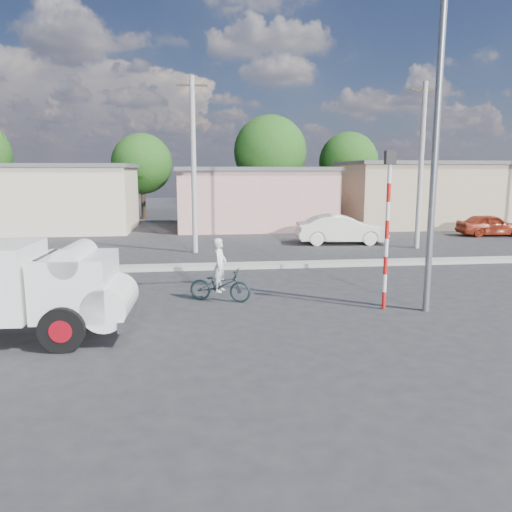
{
  "coord_description": "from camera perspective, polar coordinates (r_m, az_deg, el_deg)",
  "views": [
    {
      "loc": [
        -2.02,
        -11.48,
        3.85
      ],
      "look_at": [
        -0.2,
        3.17,
        1.3
      ],
      "focal_mm": 35.0,
      "sensor_mm": 36.0,
      "label": 1
    }
  ],
  "objects": [
    {
      "name": "cyclist",
      "position": [
        14.76,
        -4.14,
        -2.18
      ],
      "size": [
        0.55,
        0.67,
        1.58
      ],
      "primitive_type": "imported",
      "rotation": [
        0.0,
        0.0,
        1.22
      ],
      "color": "silver",
      "rests_on": "ground"
    },
    {
      "name": "tree_row",
      "position": [
        40.11,
        -7.58,
        11.11
      ],
      "size": [
        34.13,
        7.32,
        8.1
      ],
      "color": "#38281E",
      "rests_on": "ground"
    },
    {
      "name": "truck",
      "position": [
        12.64,
        -26.32,
        -3.19
      ],
      "size": [
        5.46,
        2.35,
        2.22
      ],
      "rotation": [
        0.0,
        0.0,
        -0.04
      ],
      "color": "black",
      "rests_on": "ground"
    },
    {
      "name": "streetlight",
      "position": [
        14.14,
        19.34,
        13.78
      ],
      "size": [
        2.34,
        0.22,
        9.0
      ],
      "color": "slate",
      "rests_on": "ground"
    },
    {
      "name": "car_red",
      "position": [
        32.62,
        25.17,
        3.23
      ],
      "size": [
        3.84,
        1.69,
        1.29
      ],
      "primitive_type": "imported",
      "rotation": [
        0.0,
        0.0,
        1.52
      ],
      "color": "maroon",
      "rests_on": "ground"
    },
    {
      "name": "median",
      "position": [
        19.94,
        -1.14,
        -1.1
      ],
      "size": [
        40.0,
        0.8,
        0.16
      ],
      "primitive_type": "cube",
      "color": "#99968E",
      "rests_on": "ground"
    },
    {
      "name": "traffic_pole",
      "position": [
        14.05,
        14.81,
        4.35
      ],
      "size": [
        0.28,
        0.18,
        4.36
      ],
      "color": "red",
      "rests_on": "ground"
    },
    {
      "name": "ground_plane",
      "position": [
        12.27,
        2.78,
        -8.49
      ],
      "size": [
        120.0,
        120.0,
        0.0
      ],
      "primitive_type": "plane",
      "color": "#262629",
      "rests_on": "ground"
    },
    {
      "name": "car_cream",
      "position": [
        26.66,
        9.72,
        3.03
      ],
      "size": [
        4.8,
        1.98,
        1.54
      ],
      "primitive_type": "imported",
      "rotation": [
        0.0,
        0.0,
        1.5
      ],
      "color": "white",
      "rests_on": "ground"
    },
    {
      "name": "bicycle",
      "position": [
        14.83,
        -4.13,
        -3.32
      ],
      "size": [
        1.98,
        1.25,
        0.98
      ],
      "primitive_type": "imported",
      "rotation": [
        0.0,
        0.0,
        1.22
      ],
      "color": "black",
      "rests_on": "ground"
    },
    {
      "name": "building_row",
      "position": [
        33.67,
        -1.77,
        6.87
      ],
      "size": [
        37.8,
        7.3,
        4.44
      ],
      "color": "beige",
      "rests_on": "ground"
    },
    {
      "name": "utility_poles",
      "position": [
        24.06,
        5.66,
        10.27
      ],
      "size": [
        35.4,
        0.24,
        8.0
      ],
      "color": "#99968E",
      "rests_on": "ground"
    }
  ]
}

